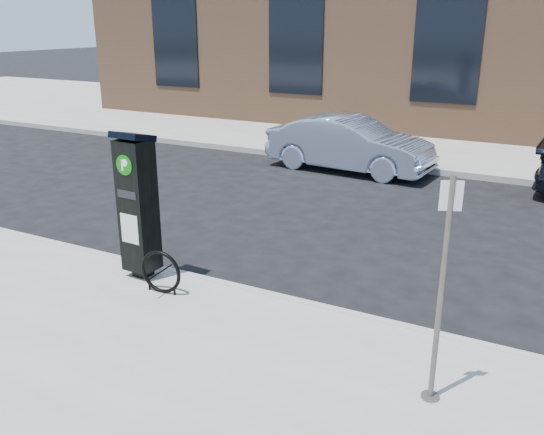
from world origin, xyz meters
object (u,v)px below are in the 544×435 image
Objects in this scene: parking_kiosk at (138,204)px; bike_rack at (161,272)px; car_silver at (350,144)px; sign_pole at (441,295)px.

bike_rack is (0.59, -0.32, -0.78)m from parking_kiosk.
car_silver is (0.24, 7.75, -0.54)m from parking_kiosk.
car_silver is at bearing 91.01° from parking_kiosk.
parking_kiosk is 7.77m from car_silver.
sign_pole is (4.36, -0.94, 0.03)m from parking_kiosk.
parking_kiosk is 1.04m from bike_rack.
parking_kiosk is at bearing 147.11° from bike_rack.
sign_pole is at bearing -150.03° from car_silver.
sign_pole is 3.63× the size of bike_rack.
parking_kiosk reaches higher than bike_rack.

